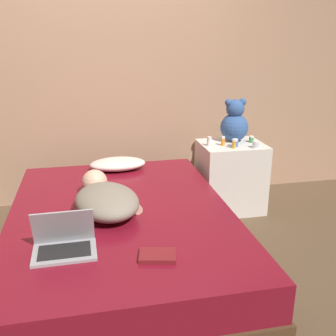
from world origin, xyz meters
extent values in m
plane|color=brown|center=(0.00, 0.00, 0.00)|extent=(12.00, 12.00, 0.00)
cube|color=tan|center=(0.00, 1.30, 1.30)|extent=(8.00, 0.06, 2.60)
cube|color=#4C331E|center=(0.00, 0.00, 0.11)|extent=(1.47, 2.04, 0.22)
cube|color=maroon|center=(0.00, 0.00, 0.33)|extent=(1.44, 2.00, 0.22)
cube|color=silver|center=(1.07, 0.79, 0.31)|extent=(0.56, 0.46, 0.63)
ellipsoid|color=beige|center=(0.05, 0.82, 0.49)|extent=(0.47, 0.28, 0.10)
ellipsoid|color=gray|center=(-0.09, -0.04, 0.53)|extent=(0.49, 0.62, 0.17)
sphere|color=#DBAD8E|center=(-0.15, 0.31, 0.54)|extent=(0.18, 0.18, 0.18)
cylinder|color=#DBAD8E|center=(0.08, 0.02, 0.47)|extent=(0.11, 0.26, 0.06)
cube|color=#9E9EA3|center=(-0.34, -0.49, 0.45)|extent=(0.33, 0.23, 0.02)
cube|color=black|center=(-0.34, -0.49, 0.46)|extent=(0.27, 0.16, 0.00)
cube|color=#9E9EA3|center=(-0.34, -0.42, 0.57)|extent=(0.33, 0.09, 0.21)
cube|color=black|center=(-0.34, -0.42, 0.57)|extent=(0.29, 0.07, 0.18)
sphere|color=#335693|center=(1.12, 0.88, 0.75)|extent=(0.25, 0.25, 0.25)
sphere|color=#335693|center=(1.12, 0.88, 0.92)|extent=(0.16, 0.16, 0.16)
sphere|color=#335693|center=(1.05, 0.88, 0.98)|extent=(0.07, 0.07, 0.07)
sphere|color=#335693|center=(1.18, 0.88, 0.98)|extent=(0.07, 0.07, 0.07)
cylinder|color=silver|center=(1.21, 0.62, 0.65)|extent=(0.05, 0.05, 0.05)
cylinder|color=white|center=(1.21, 0.62, 0.68)|extent=(0.05, 0.05, 0.01)
cylinder|color=orange|center=(0.97, 0.75, 0.66)|extent=(0.03, 0.03, 0.06)
cylinder|color=white|center=(0.97, 0.75, 0.70)|extent=(0.03, 0.03, 0.02)
cylinder|color=gold|center=(1.03, 0.65, 0.66)|extent=(0.04, 0.04, 0.06)
cylinder|color=white|center=(1.03, 0.65, 0.70)|extent=(0.03, 0.03, 0.02)
cylinder|color=#3866B2|center=(1.06, 0.69, 0.65)|extent=(0.05, 0.05, 0.05)
cylinder|color=white|center=(1.06, 0.69, 0.69)|extent=(0.05, 0.05, 0.01)
cylinder|color=#3D8E4C|center=(1.26, 0.80, 0.65)|extent=(0.04, 0.04, 0.05)
cylinder|color=white|center=(1.26, 0.80, 0.68)|extent=(0.04, 0.04, 0.01)
cylinder|color=white|center=(0.85, 0.76, 0.66)|extent=(0.04, 0.04, 0.06)
cylinder|color=white|center=(0.85, 0.76, 0.70)|extent=(0.04, 0.04, 0.02)
cube|color=maroon|center=(0.13, -0.63, 0.46)|extent=(0.21, 0.17, 0.02)
camera|label=1|loc=(-0.18, -2.39, 1.54)|focal=42.00mm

